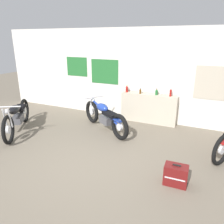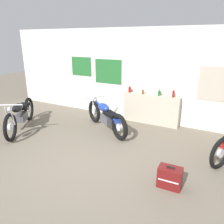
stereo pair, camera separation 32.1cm
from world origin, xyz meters
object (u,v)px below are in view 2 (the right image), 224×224
object	(u,v)px
hard_case_darkred	(170,177)
bottle_center	(159,93)
bottle_right_center	(173,93)
motorcycle_black	(20,115)
motorcycle_blue	(106,116)
bottle_left_center	(143,92)
bottle_leftmost	(130,89)

from	to	relation	value
hard_case_darkred	bottle_center	bearing A→B (deg)	111.13
bottle_right_center	motorcycle_black	size ratio (longest dim) A/B	0.13
motorcycle_black	hard_case_darkred	world-z (taller)	motorcycle_black
motorcycle_blue	bottle_right_center	bearing A→B (deg)	36.09
bottle_center	bottle_right_center	world-z (taller)	bottle_right_center
bottle_left_center	motorcycle_black	world-z (taller)	bottle_left_center
motorcycle_blue	motorcycle_black	distance (m)	2.42
bottle_center	hard_case_darkred	world-z (taller)	bottle_center
bottle_right_center	hard_case_darkred	size ratio (longest dim) A/B	0.62
bottle_left_center	bottle_right_center	size ratio (longest dim) A/B	0.65
motorcycle_blue	motorcycle_black	bearing A→B (deg)	-153.47
motorcycle_black	bottle_left_center	bearing A→B (deg)	37.45
motorcycle_black	hard_case_darkred	size ratio (longest dim) A/B	4.75
bottle_left_center	bottle_center	distance (m)	0.48
bottle_center	hard_case_darkred	bearing A→B (deg)	-68.87
bottle_leftmost	bottle_left_center	size ratio (longest dim) A/B	1.33
bottle_center	motorcycle_black	size ratio (longest dim) A/B	0.10
bottle_left_center	motorcycle_blue	size ratio (longest dim) A/B	0.09
bottle_right_center	motorcycle_blue	world-z (taller)	bottle_right_center
bottle_right_center	hard_case_darkred	xyz separation A→B (m)	(0.67, -2.79, -0.82)
bottle_center	motorcycle_blue	distance (m)	1.71
bottle_center	bottle_right_center	bearing A→B (deg)	-0.74
bottle_center	hard_case_darkred	xyz separation A→B (m)	(1.08, -2.80, -0.79)
bottle_left_center	motorcycle_blue	world-z (taller)	bottle_left_center
bottle_leftmost	hard_case_darkred	world-z (taller)	bottle_leftmost
motorcycle_black	hard_case_darkred	xyz separation A→B (m)	(4.40, -0.58, -0.25)
bottle_left_center	bottle_center	bearing A→B (deg)	6.25
motorcycle_black	bottle_leftmost	bearing A→B (deg)	42.68
bottle_leftmost	motorcycle_black	world-z (taller)	bottle_leftmost
bottle_right_center	hard_case_darkred	world-z (taller)	bottle_right_center
bottle_left_center	bottle_right_center	distance (m)	0.89
motorcycle_blue	bottle_leftmost	bearing A→B (deg)	78.85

